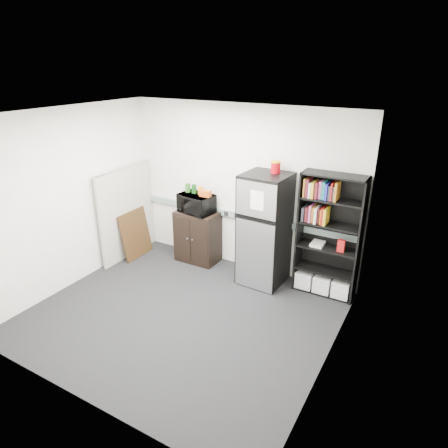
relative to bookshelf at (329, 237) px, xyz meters
name	(u,v)px	position (x,y,z in m)	size (l,w,h in m)	color
floor	(182,314)	(-1.53, -1.57, -0.91)	(4.00, 4.00, 0.00)	black
wall_back	(241,189)	(-1.53, 0.18, 0.44)	(4.00, 0.02, 2.70)	silver
wall_right	(335,262)	(0.47, -1.57, 0.44)	(0.02, 3.50, 2.70)	silver
wall_left	(69,200)	(-3.53, -1.57, 0.44)	(0.02, 3.50, 2.70)	silver
ceiling	(173,116)	(-1.53, -1.57, 1.79)	(4.00, 3.50, 0.02)	white
electrical_raceway	(240,216)	(-1.53, 0.15, -0.01)	(3.92, 0.05, 0.10)	gray
wall_note	(222,175)	(-1.88, 0.18, 0.64)	(0.14, 0.00, 0.10)	white
bookshelf	(329,237)	(0.00, 0.00, 0.00)	(0.90, 0.34, 1.85)	black
cubicle_partition	(127,213)	(-3.43, -0.49, -0.10)	(0.06, 1.30, 1.62)	#ABA597
cabinet	(198,236)	(-2.24, -0.06, -0.46)	(0.72, 0.48, 0.90)	black
microwave	(196,203)	(-2.24, -0.08, 0.15)	(0.58, 0.39, 0.32)	black
snack_box_a	(188,188)	(-2.42, -0.05, 0.39)	(0.07, 0.05, 0.15)	#225A19
snack_box_b	(194,189)	(-2.29, -0.05, 0.39)	(0.07, 0.05, 0.15)	#0C350D
snack_box_c	(200,190)	(-2.17, -0.05, 0.38)	(0.07, 0.05, 0.14)	orange
snack_bag	(205,194)	(-2.04, -0.10, 0.36)	(0.18, 0.10, 0.10)	#BA4512
refrigerator	(264,230)	(-0.95, -0.14, -0.03)	(0.69, 0.72, 1.76)	black
coffee_can	(276,166)	(-0.87, -0.02, 0.94)	(0.15, 0.15, 0.20)	#A0070D
framed_poster	(136,234)	(-3.30, -0.46, -0.49)	(0.18, 0.66, 0.84)	black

